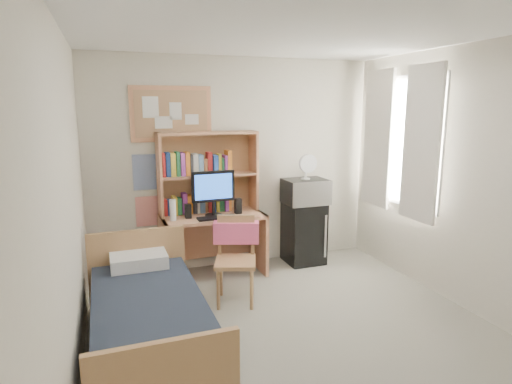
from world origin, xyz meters
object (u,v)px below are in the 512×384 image
object	(u,v)px
mini_fridge	(304,232)
monitor	(213,193)
desk_chair	(235,261)
bulletin_board	(171,114)
desk_fan	(306,168)
microwave	(305,191)
speaker_left	(188,211)
desk	(213,245)
speaker_right	(238,206)
bed	(149,327)

from	to	relation	value
mini_fridge	monitor	size ratio (longest dim) A/B	1.48
desk_chair	monitor	bearing A→B (deg)	112.59
bulletin_board	desk_fan	size ratio (longest dim) A/B	3.28
monitor	microwave	world-z (taller)	monitor
speaker_left	microwave	size ratio (longest dim) A/B	0.31
desk	speaker_left	world-z (taller)	speaker_left
desk_chair	speaker_right	bearing A→B (deg)	90.25
desk_chair	desk_fan	xyz separation A→B (m)	(1.18, 0.84, 0.79)
mini_fridge	desk_fan	xyz separation A→B (m)	(0.00, -0.02, 0.85)
mini_fridge	bed	distance (m)	2.62
bulletin_board	desk	bearing A→B (deg)	-37.88
speaker_left	desk_fan	world-z (taller)	desk_fan
speaker_left	speaker_right	bearing A→B (deg)	-0.00
speaker_left	bed	bearing A→B (deg)	-114.53
speaker_left	desk_chair	bearing A→B (deg)	-66.52
desk	mini_fridge	bearing A→B (deg)	1.09
bulletin_board	desk	size ratio (longest dim) A/B	0.78
bed	speaker_left	xyz separation A→B (m)	(0.59, 1.42, 0.59)
speaker_left	monitor	bearing A→B (deg)	-0.00
mini_fridge	speaker_right	xyz separation A→B (m)	(-0.92, -0.11, 0.45)
mini_fridge	speaker_right	bearing A→B (deg)	-173.65
monitor	speaker_right	world-z (taller)	monitor
speaker_left	microwave	world-z (taller)	microwave
bulletin_board	desk_fan	xyz separation A→B (m)	(1.62, -0.26, -0.68)
bulletin_board	desk	distance (m)	1.62
bed	speaker_left	size ratio (longest dim) A/B	10.93
bulletin_board	speaker_right	size ratio (longest dim) A/B	5.11
desk_chair	speaker_right	xyz separation A→B (m)	(0.26, 0.75, 0.39)
bed	bulletin_board	bearing A→B (deg)	73.42
bulletin_board	desk	xyz separation A→B (m)	(0.39, -0.31, -1.54)
speaker_left	speaker_right	world-z (taller)	speaker_right
desk	speaker_left	size ratio (longest dim) A/B	7.32
mini_fridge	monitor	xyz separation A→B (m)	(-1.22, -0.12, 0.62)
bulletin_board	speaker_right	distance (m)	1.33
desk_fan	bed	bearing A→B (deg)	-144.75
desk_chair	microwave	bearing A→B (deg)	54.66
bulletin_board	mini_fridge	bearing A→B (deg)	-8.59
speaker_right	speaker_left	bearing A→B (deg)	180.00
bed	monitor	world-z (taller)	monitor
desk	monitor	distance (m)	0.65
monitor	speaker_left	distance (m)	0.35
mini_fridge	bed	xyz separation A→B (m)	(-2.12, -1.55, -0.15)
desk_chair	speaker_left	size ratio (longest dim) A/B	5.47
desk_chair	desk_fan	world-z (taller)	desk_fan
bed	microwave	xyz separation A→B (m)	(2.12, 1.53, 0.70)
bed	speaker_left	distance (m)	1.64
desk	bed	size ratio (longest dim) A/B	0.67
mini_fridge	speaker_right	size ratio (longest dim) A/B	4.31
speaker_left	desk_fan	xyz separation A→B (m)	(1.52, 0.11, 0.41)
monitor	speaker_right	bearing A→B (deg)	-0.00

